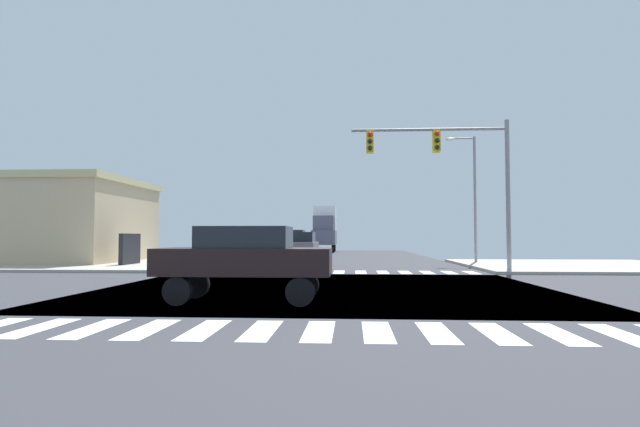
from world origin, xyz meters
name	(u,v)px	position (x,y,z in m)	size (l,w,h in m)	color
ground	(326,289)	(0.00, 0.00, -0.03)	(90.00, 90.00, 0.05)	#35363B
sidewalk_corner_ne	(578,266)	(13.00, 12.00, 0.07)	(12.00, 12.00, 0.14)	#A09B91
sidewalk_corner_nw	(108,264)	(-13.00, 12.00, 0.07)	(12.00, 12.00, 0.14)	#A39E90
crosswalk_near	(290,331)	(-0.25, -7.30, 0.00)	(13.50, 2.00, 0.01)	white
crosswalk_far	(328,272)	(-0.25, 7.30, 0.00)	(13.50, 2.00, 0.01)	white
traffic_signal_mast	(447,160)	(5.19, 7.15, 5.14)	(7.16, 0.55, 6.94)	gray
street_lamp	(471,187)	(7.98, 14.62, 4.61)	(1.78, 0.32, 7.66)	gray
bank_building	(39,221)	(-18.58, 14.19, 2.60)	(13.60, 9.28, 5.18)	tan
sedan_nearside_1	(245,257)	(-1.85, -3.50, 1.12)	(4.30, 1.80, 1.88)	black
box_truck_farside_1	(325,228)	(-2.00, 38.24, 2.56)	(2.40, 7.20, 4.85)	black
sedan_crossing_2	(300,246)	(-2.00, 11.65, 1.12)	(1.80, 4.30, 1.88)	black
suv_queued_1	(296,239)	(-5.00, 37.18, 1.39)	(1.96, 4.60, 2.34)	black
sedan_leading_3	(282,243)	(-5.00, 26.12, 1.12)	(1.80, 4.30, 1.88)	black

